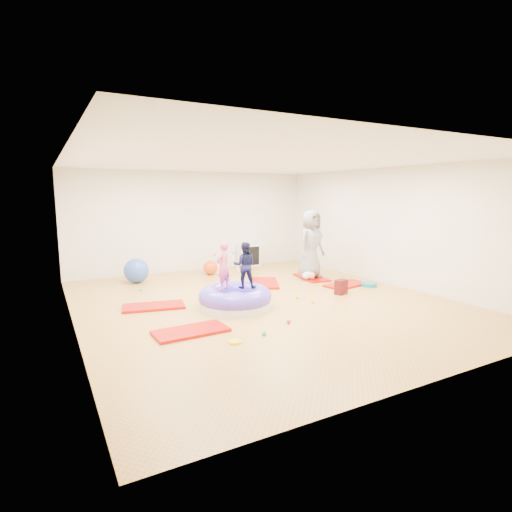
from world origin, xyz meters
TOP-DOWN VIEW (x-y plane):
  - room at (0.00, 0.00)m, footprint 7.01×8.01m
  - gym_mat_front_left at (-1.91, -1.05)m, footprint 1.17×0.62m
  - gym_mat_mid_left at (-2.06, 0.64)m, footprint 1.25×0.80m
  - gym_mat_center_back at (0.85, 1.40)m, footprint 1.07×1.35m
  - gym_mat_right at (2.47, 0.32)m, footprint 1.19×0.76m
  - gym_mat_rear_right at (2.24, 1.40)m, footprint 0.71×1.17m
  - inflatable_cushion at (-0.68, -0.12)m, footprint 1.41×1.41m
  - child_pink at (-0.88, -0.02)m, footprint 0.40×0.37m
  - child_navy at (-0.46, -0.09)m, footprint 0.54×0.50m
  - adult_caregiver at (2.18, 1.37)m, footprint 0.95×0.74m
  - infant at (1.99, 1.17)m, footprint 0.33×0.34m
  - ball_pit_balls at (-0.07, 0.13)m, footprint 3.25×3.89m
  - exercise_ball_blue at (-1.86, 3.04)m, footprint 0.61×0.61m
  - exercise_ball_orange at (0.12, 3.10)m, footprint 0.39×0.39m
  - infant_play_gym at (0.59, 3.28)m, footprint 0.68×0.65m
  - cube_shelf at (1.65, 3.79)m, footprint 0.65×0.32m
  - balance_disc at (2.91, 0.02)m, footprint 0.37×0.37m
  - backpack at (1.80, -0.27)m, footprint 0.31×0.24m
  - yellow_toy at (-1.48, -1.78)m, footprint 0.20×0.20m

SIDE VIEW (x-z plane):
  - yellow_toy at x=-1.48m, z-range 0.00..0.03m
  - gym_mat_right at x=2.47m, z-range 0.00..0.05m
  - gym_mat_rear_right at x=2.24m, z-range 0.00..0.05m
  - gym_mat_front_left at x=-1.91m, z-range 0.00..0.05m
  - gym_mat_mid_left at x=-2.06m, z-range 0.00..0.05m
  - gym_mat_center_back at x=0.85m, z-range 0.00..0.05m
  - ball_pit_balls at x=-0.07m, z-range 0.00..0.07m
  - balance_disc at x=2.91m, z-range 0.00..0.08m
  - infant at x=1.99m, z-range 0.05..0.24m
  - backpack at x=1.80m, z-range 0.00..0.32m
  - inflatable_cushion at x=-0.68m, z-range -0.05..0.39m
  - exercise_ball_orange at x=0.12m, z-range 0.00..0.39m
  - exercise_ball_blue at x=-1.86m, z-range 0.00..0.61m
  - cube_shelf at x=1.65m, z-range 0.00..0.65m
  - infant_play_gym at x=0.59m, z-range 0.09..0.61m
  - child_navy at x=-0.46m, z-range 0.41..1.30m
  - child_pink at x=-0.88m, z-range 0.41..1.33m
  - adult_caregiver at x=2.18m, z-range 0.05..1.77m
  - room at x=0.00m, z-range 0.00..2.80m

